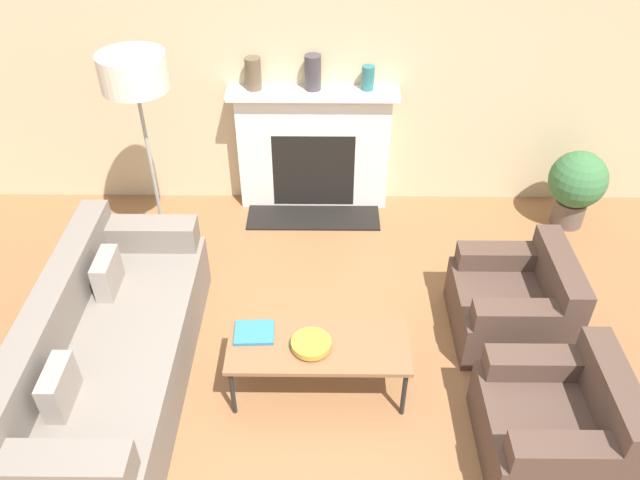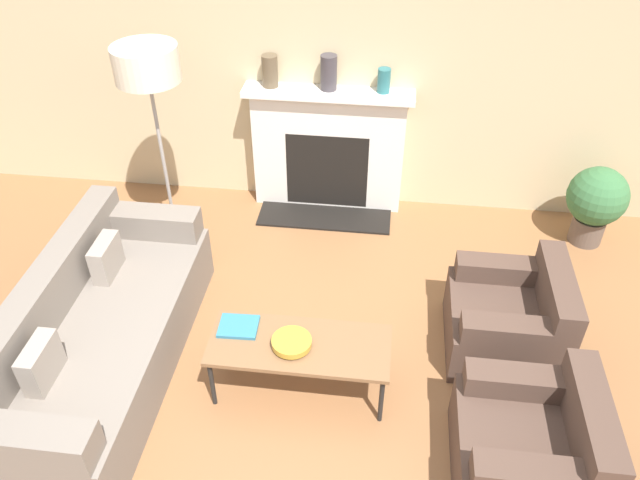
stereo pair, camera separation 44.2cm
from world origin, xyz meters
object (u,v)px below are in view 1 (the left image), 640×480
Objects in this scene: mantel_vase_center_right at (368,78)px; armchair_near at (556,425)px; mantel_vase_left at (253,74)px; mantel_vase_center_left at (313,73)px; bowl at (311,344)px; fireplace at (314,151)px; couch at (108,354)px; floor_lamp at (136,86)px; coffee_table at (318,348)px; book at (254,333)px; potted_plant at (577,184)px; armchair_far at (514,304)px.

armchair_near is at bearing -69.49° from mantel_vase_center_right.
mantel_vase_left is 0.51m from mantel_vase_center_left.
mantel_vase_center_right is at bearing 79.08° from bowl.
couch is at bearing -120.60° from fireplace.
mantel_vase_center_left is at bearing -30.41° from couch.
fireplace is 3.18m from armchair_near.
bowl is 2.54m from mantel_vase_left.
fireplace is 2.65m from couch.
floor_lamp is at bearing -1.47° from couch.
armchair_near is at bearing -18.75° from coffee_table.
mantel_vase_center_right reaches higher than fireplace.
floor_lamp is (0.04, 1.54, 1.23)m from couch.
mantel_vase_center_right is (0.83, 2.21, 0.84)m from book.
mantel_vase_center_right reaches higher than couch.
potted_plant is (3.73, 1.96, 0.12)m from couch.
armchair_far is at bearing -40.45° from mantel_vase_left.
coffee_table is 3.04m from potted_plant.
bowl is at bearing -100.92° from mantel_vase_center_right.
mantel_vase_center_right reaches higher than coffee_table.
book is 2.41m from mantel_vase_center_left.
couch is 10.60× the size of mantel_vase_center_right.
mantel_vase_left reaches higher than fireplace.
armchair_near is at bearing -35.90° from floor_lamp.
mantel_vase_center_left is 2.57m from potted_plant.
armchair_far is 1.56m from coffee_table.
coffee_table is at bearing 30.57° from bowl.
couch is 2.73× the size of armchair_near.
mantel_vase_center_right is at bearing -159.49° from armchair_near.
mantel_vase_left is 0.92× the size of mantel_vase_center_left.
potted_plant is (2.38, -0.33, -0.90)m from mantel_vase_center_left.
couch is 2.84m from mantel_vase_center_left.
coffee_table is 4.44× the size of book.
book is at bearing 167.89° from coffee_table.
floor_lamp reaches higher than armchair_far.
couch is at bearing 179.43° from coffee_table.
floor_lamp is 3.87m from potted_plant.
fireplace is at bearing -151.34° from armchair_near.
armchair_near is at bearing -19.66° from book.
fireplace reaches higher than couch.
couch is 1.42m from coffee_table.
bowl is (0.02, -2.31, -0.10)m from fireplace.
coffee_table is 0.67× the size of floor_lamp.
fireplace is at bearing 91.78° from coffee_table.
floor_lamp reaches higher than mantel_vase_left.
fireplace reaches higher than potted_plant.
armchair_far is 2.87m from mantel_vase_left.
floor_lamp is 1.52m from mantel_vase_center_left.
mantel_vase_left is at bearing 180.00° from mantel_vase_center_right.
mantel_vase_center_right is 2.12m from potted_plant.
floor_lamp is (-2.82, 2.04, 1.27)m from armchair_near.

